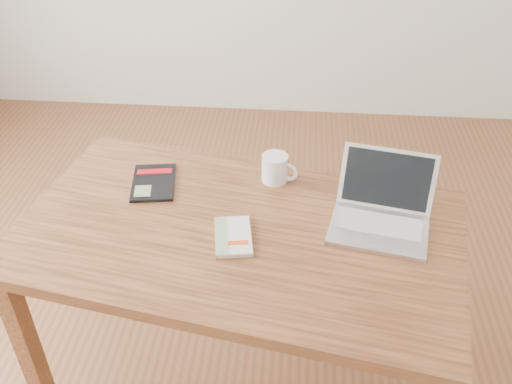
# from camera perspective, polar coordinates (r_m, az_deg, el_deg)

# --- Properties ---
(room) EXTENTS (4.04, 4.04, 2.70)m
(room) POSITION_cam_1_polar(r_m,az_deg,el_deg) (1.63, -6.28, 17.57)
(room) COLOR brown
(room) RESTS_ON ground
(desk) EXTENTS (1.47, 1.01, 0.75)m
(desk) POSITION_cam_1_polar(r_m,az_deg,el_deg) (1.81, -1.75, -5.91)
(desk) COLOR brown
(desk) RESTS_ON ground
(white_guidebook) EXTENTS (0.14, 0.19, 0.02)m
(white_guidebook) POSITION_cam_1_polar(r_m,az_deg,el_deg) (1.71, -2.31, -4.47)
(white_guidebook) COLOR beige
(white_guidebook) RESTS_ON desk
(black_guidebook) EXTENTS (0.17, 0.23, 0.01)m
(black_guidebook) POSITION_cam_1_polar(r_m,az_deg,el_deg) (1.96, -10.22, 0.95)
(black_guidebook) COLOR black
(black_guidebook) RESTS_ON desk
(laptop) EXTENTS (0.34, 0.33, 0.19)m
(laptop) POSITION_cam_1_polar(r_m,az_deg,el_deg) (1.79, 12.45, -1.88)
(laptop) COLOR silver
(laptop) RESTS_ON desk
(coffee_mug) EXTENTS (0.12, 0.09, 0.10)m
(coffee_mug) POSITION_cam_1_polar(r_m,az_deg,el_deg) (1.93, 1.98, 2.42)
(coffee_mug) COLOR white
(coffee_mug) RESTS_ON desk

